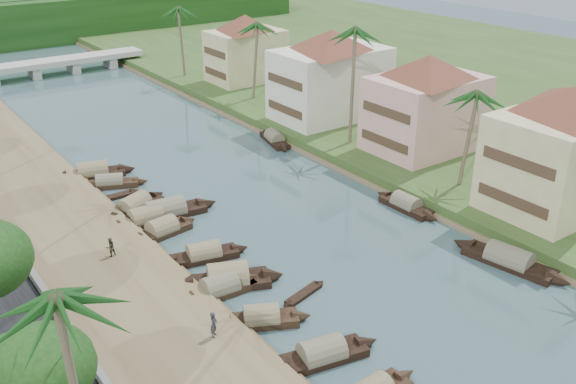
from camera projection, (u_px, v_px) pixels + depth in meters
ground at (370, 276)px, 46.14m from camera, size 220.00×220.00×0.00m
left_bank at (58, 227)px, 52.24m from camera, size 10.00×180.00×0.80m
right_bank at (375, 139)px, 70.76m from camera, size 16.00×180.00×1.20m
retaining_wall at (2, 230)px, 49.62m from camera, size 0.40×180.00×1.10m
far_right_fill at (569, 88)px, 90.44m from camera, size 60.00×220.00×1.15m
treeline at (4, 23)px, 118.36m from camera, size 120.00×14.00×8.00m
bridge at (53, 64)px, 98.62m from camera, size 28.00×4.00×2.40m
building_near at (564, 147)px, 52.11m from camera, size 14.85×14.85×10.20m
building_mid at (426, 102)px, 64.57m from camera, size 14.11×14.11×9.70m
building_far at (331, 73)px, 74.27m from camera, size 15.59×15.59×10.20m
building_distant at (246, 47)px, 89.79m from camera, size 12.62×12.62×9.20m
sampan_3 at (322, 355)px, 37.47m from camera, size 7.88×3.09×2.10m
sampan_4 at (261, 319)px, 40.71m from camera, size 6.55×4.29×1.93m
sampan_5 at (228, 280)px, 44.84m from camera, size 8.36×5.09×2.58m
sampan_6 at (220, 289)px, 43.86m from camera, size 7.04×2.06×2.10m
sampan_7 at (204, 255)px, 48.08m from camera, size 7.30×3.06×1.94m
sampan_8 at (162, 230)px, 51.65m from camera, size 6.81×2.53×2.09m
sampan_9 at (165, 212)px, 54.62m from camera, size 9.81×2.94×2.41m
sampan_10 at (146, 218)px, 53.54m from camera, size 7.79×1.96×2.15m
sampan_11 at (135, 207)px, 55.49m from camera, size 7.83×4.80×2.24m
sampan_12 at (110, 183)px, 60.32m from camera, size 7.13×4.23×1.79m
sampan_13 at (93, 173)px, 62.54m from camera, size 8.50×4.00×2.28m
sampan_14 at (509, 261)px, 47.28m from camera, size 3.44×9.70×2.29m
sampan_15 at (406, 205)px, 55.92m from camera, size 1.82×7.29×1.98m
sampan_16 at (274, 139)px, 71.34m from camera, size 3.09×7.67×1.89m
canoe_1 at (304, 294)px, 43.79m from camera, size 4.60×1.85×0.74m
canoe_2 at (110, 198)px, 57.91m from camera, size 6.30×0.95×0.92m
palm_1 at (471, 97)px, 54.80m from camera, size 3.20×3.20×9.86m
palm_2 at (354, 33)px, 63.36m from camera, size 3.20×3.20×13.39m
palm_3 at (253, 26)px, 79.77m from camera, size 3.20×3.20×10.91m
palm_4 at (62, 301)px, 23.72m from camera, size 3.20×3.20×11.49m
palm_7 at (180, 10)px, 90.33m from camera, size 3.20×3.20×11.19m
tree_1 at (32, 374)px, 27.72m from camera, size 4.63×4.63×6.55m
tree_6 at (343, 61)px, 79.57m from camera, size 4.47×4.47×7.23m
person_near at (214, 324)px, 38.12m from camera, size 0.72×0.72×1.69m
person_far at (110, 247)px, 46.86m from camera, size 0.80×0.67×1.47m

